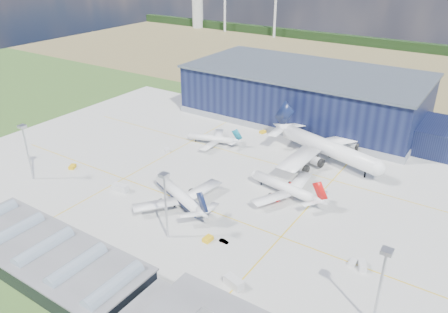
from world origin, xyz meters
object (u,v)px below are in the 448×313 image
at_px(light_mast_east, 382,276).
at_px(gse_cart_b, 167,150).
at_px(airliner_red, 284,182).
at_px(gse_van_a, 120,188).
at_px(gse_tug_c, 263,132).
at_px(gse_van_b, 362,266).
at_px(gse_tug_a, 72,167).
at_px(hangar, 309,97).
at_px(light_mast_west, 26,144).
at_px(light_mast_center, 165,196).
at_px(car_b, 224,241).
at_px(airliner_navy, 178,189).
at_px(airliner_regional, 212,135).
at_px(airliner_widebody, 329,140).
at_px(gse_tug_b, 208,239).
at_px(gse_cart_a, 353,263).
at_px(gse_van_c, 234,282).

xyz_separation_m(light_mast_east, gse_cart_b, (-107.22, 49.21, -14.72)).
distance_m(airliner_red, gse_van_a, 61.60).
height_order(gse_tug_c, gse_cart_b, gse_cart_b).
relative_size(airliner_red, gse_van_b, 7.89).
xyz_separation_m(gse_tug_a, gse_van_a, (30.41, -2.21, 0.63)).
distance_m(hangar, light_mast_west, 139.77).
bearing_deg(light_mast_center, light_mast_east, 0.00).
bearing_deg(gse_tug_a, gse_van_a, -31.34).
distance_m(light_mast_west, airliner_red, 99.65).
relative_size(light_mast_east, airliner_red, 0.67).
bearing_deg(car_b, airliner_navy, 67.90).
distance_m(airliner_regional, gse_cart_b, 22.33).
xyz_separation_m(airliner_navy, airliner_widebody, (31.84, 61.78, 3.86)).
bearing_deg(light_mast_center, airliner_red, 66.61).
relative_size(gse_tug_c, gse_cart_b, 0.94).
distance_m(light_mast_west, gse_van_a, 40.69).
distance_m(light_mast_center, light_mast_east, 65.00).
bearing_deg(light_mast_east, gse_cart_b, 155.35).
distance_m(airliner_regional, gse_tug_b, 74.65).
height_order(gse_tug_b, gse_van_a, gse_van_a).
xyz_separation_m(light_mast_center, airliner_widebody, (21.79, 79.78, -5.56)).
distance_m(gse_tug_b, gse_tug_c, 91.10).
bearing_deg(airliner_red, light_mast_west, 36.63).
relative_size(light_mast_west, light_mast_east, 1.00).
bearing_deg(car_b, airliner_regional, 37.18).
bearing_deg(airliner_widebody, gse_cart_a, -44.64).
height_order(gse_tug_b, gse_cart_b, gse_tug_b).
relative_size(airliner_widebody, gse_cart_a, 21.14).
bearing_deg(gse_cart_b, light_mast_center, -106.48).
distance_m(airliner_regional, gse_van_c, 95.21).
height_order(light_mast_east, gse_van_a, light_mast_east).
height_order(hangar, airliner_regional, hangar).
relative_size(light_mast_west, airliner_red, 0.67).
xyz_separation_m(light_mast_west, gse_tug_c, (53.36, 92.00, -14.75)).
distance_m(gse_van_a, car_b, 50.54).
bearing_deg(airliner_navy, light_mast_center, 141.07).
bearing_deg(gse_van_a, gse_van_c, -114.65).
distance_m(light_mast_west, gse_tug_c, 107.37).
height_order(hangar, gse_tug_c, hangar).
bearing_deg(gse_van_a, airliner_widebody, -47.00).
xyz_separation_m(airliner_regional, gse_van_a, (-4.17, -54.84, -3.08)).
height_order(gse_van_a, gse_van_c, gse_van_a).
bearing_deg(airliner_regional, light_mast_center, 97.75).
relative_size(light_mast_center, gse_tug_c, 7.42).
relative_size(airliner_regional, gse_van_b, 6.24).
height_order(light_mast_center, airliner_widebody, light_mast_center).
height_order(light_mast_west, gse_tug_c, light_mast_west).
bearing_deg(light_mast_east, gse_cart_a, 120.46).
relative_size(airliner_regional, gse_cart_b, 8.23).
bearing_deg(gse_tug_a, gse_cart_b, 30.13).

